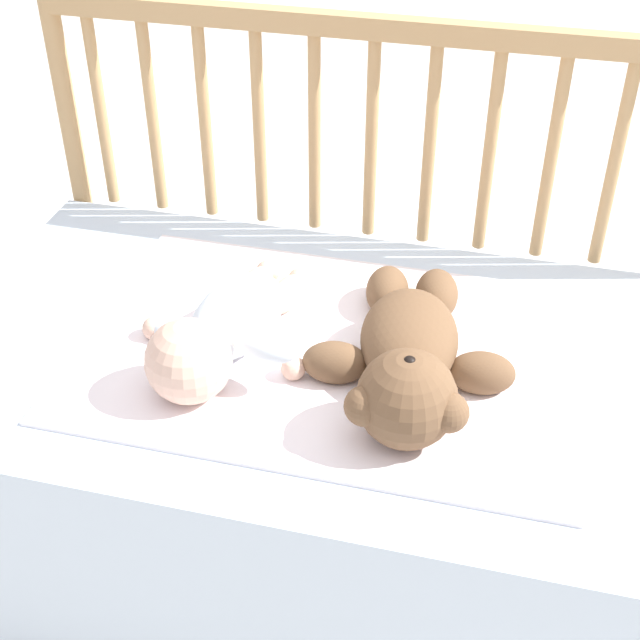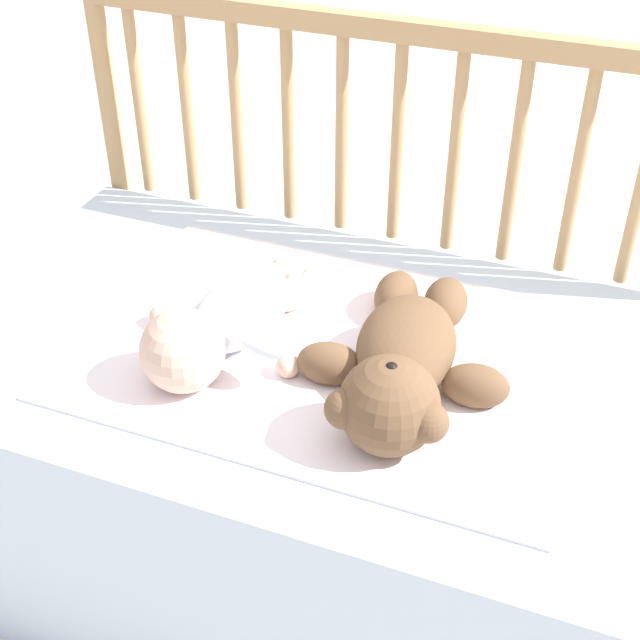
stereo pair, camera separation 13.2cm
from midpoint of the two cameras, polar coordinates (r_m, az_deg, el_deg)
ground_plane at (r=1.72m, az=2.27°, el=-15.31°), size 12.00×12.00×0.00m
crib_mattress at (r=1.53m, az=2.49°, el=-9.50°), size 1.19×0.69×0.50m
crib_rail at (r=1.59m, az=7.27°, el=9.38°), size 1.19×0.04×0.90m
blanket at (r=1.36m, az=3.48°, el=-2.11°), size 0.76×0.52×0.01m
teddy_bear at (r=1.27m, az=8.28°, el=-2.78°), size 0.31×0.43×0.14m
baby at (r=1.34m, az=-3.30°, el=-0.21°), size 0.28×0.39×0.12m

